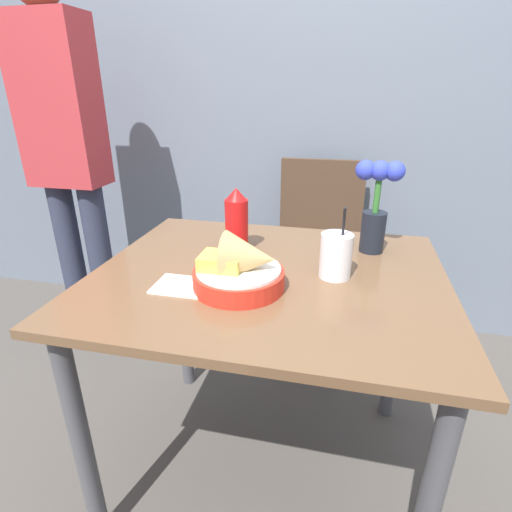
{
  "coord_description": "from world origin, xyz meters",
  "views": [
    {
      "loc": [
        0.19,
        -0.98,
        1.21
      ],
      "look_at": [
        -0.03,
        -0.03,
        0.8
      ],
      "focal_mm": 28.0,
      "sensor_mm": 36.0,
      "label": 1
    }
  ],
  "objects_px": {
    "chair_far_window": "(318,239)",
    "ketchup_bottle": "(237,221)",
    "food_basket": "(242,269)",
    "flower_vase": "(376,204)",
    "drink_cup": "(336,257)",
    "person_standing": "(66,148)"
  },
  "relations": [
    {
      "from": "chair_far_window",
      "to": "drink_cup",
      "type": "height_order",
      "value": "drink_cup"
    },
    {
      "from": "food_basket",
      "to": "ketchup_bottle",
      "type": "distance_m",
      "value": 0.26
    },
    {
      "from": "chair_far_window",
      "to": "flower_vase",
      "type": "distance_m",
      "value": 0.74
    },
    {
      "from": "chair_far_window",
      "to": "ketchup_bottle",
      "type": "xyz_separation_m",
      "value": [
        -0.21,
        -0.7,
        0.3
      ]
    },
    {
      "from": "drink_cup",
      "to": "flower_vase",
      "type": "relative_size",
      "value": 0.72
    },
    {
      "from": "ketchup_bottle",
      "to": "food_basket",
      "type": "bearing_deg",
      "value": -71.88
    },
    {
      "from": "food_basket",
      "to": "drink_cup",
      "type": "bearing_deg",
      "value": 28.34
    },
    {
      "from": "drink_cup",
      "to": "food_basket",
      "type": "bearing_deg",
      "value": -151.66
    },
    {
      "from": "ketchup_bottle",
      "to": "drink_cup",
      "type": "bearing_deg",
      "value": -21.84
    },
    {
      "from": "drink_cup",
      "to": "person_standing",
      "type": "distance_m",
      "value": 1.32
    },
    {
      "from": "chair_far_window",
      "to": "flower_vase",
      "type": "bearing_deg",
      "value": -71.72
    },
    {
      "from": "ketchup_bottle",
      "to": "flower_vase",
      "type": "height_order",
      "value": "flower_vase"
    },
    {
      "from": "ketchup_bottle",
      "to": "person_standing",
      "type": "xyz_separation_m",
      "value": [
        -0.88,
        0.42,
        0.13
      ]
    },
    {
      "from": "food_basket",
      "to": "drink_cup",
      "type": "relative_size",
      "value": 1.15
    },
    {
      "from": "chair_far_window",
      "to": "ketchup_bottle",
      "type": "relative_size",
      "value": 4.52
    },
    {
      "from": "chair_far_window",
      "to": "person_standing",
      "type": "relative_size",
      "value": 0.54
    },
    {
      "from": "ketchup_bottle",
      "to": "flower_vase",
      "type": "bearing_deg",
      "value": 12.09
    },
    {
      "from": "chair_far_window",
      "to": "person_standing",
      "type": "xyz_separation_m",
      "value": [
        -1.09,
        -0.28,
        0.43
      ]
    },
    {
      "from": "ketchup_bottle",
      "to": "drink_cup",
      "type": "distance_m",
      "value": 0.33
    },
    {
      "from": "food_basket",
      "to": "drink_cup",
      "type": "xyz_separation_m",
      "value": [
        0.23,
        0.12,
        0.0
      ]
    },
    {
      "from": "food_basket",
      "to": "flower_vase",
      "type": "bearing_deg",
      "value": 45.31
    },
    {
      "from": "chair_far_window",
      "to": "ketchup_bottle",
      "type": "distance_m",
      "value": 0.79
    }
  ]
}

